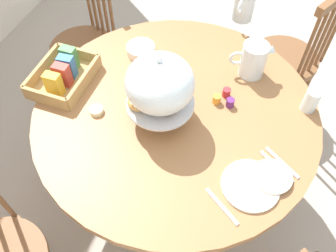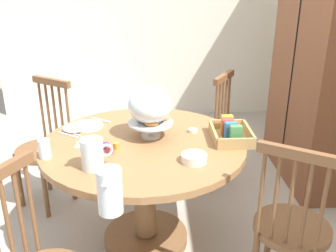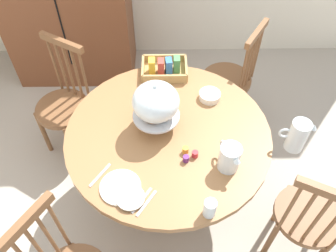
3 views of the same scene
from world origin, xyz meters
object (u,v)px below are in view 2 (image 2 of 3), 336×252
at_px(cereal_basket, 231,133).
at_px(windsor_chair_facing_door, 45,149).
at_px(windsor_chair_by_cabinet, 206,133).
at_px(cereal_bowl, 194,158).
at_px(china_plate_large, 87,126).
at_px(butter_dish, 193,131).
at_px(orange_juice_pitcher, 110,193).
at_px(dining_table, 144,171).
at_px(pastry_stand_with_dome, 150,107).
at_px(drinking_glass, 45,149).
at_px(windsor_chair_near_window, 291,230).
at_px(milk_pitcher, 92,155).
at_px(china_plate_small, 74,128).
at_px(wooden_armoire, 327,67).

bearing_deg(cereal_basket, windsor_chair_facing_door, -111.35).
relative_size(windsor_chair_by_cabinet, cereal_bowl, 6.96).
xyz_separation_m(china_plate_large, butter_dish, (0.12, 0.70, 0.01)).
height_order(windsor_chair_facing_door, orange_juice_pitcher, windsor_chair_facing_door).
relative_size(dining_table, pastry_stand_with_dome, 3.62).
relative_size(pastry_stand_with_dome, drinking_glass, 3.13).
height_order(orange_juice_pitcher, cereal_bowl, orange_juice_pitcher).
distance_m(pastry_stand_with_dome, drinking_glass, 0.66).
height_order(windsor_chair_near_window, orange_juice_pitcher, windsor_chair_near_window).
bearing_deg(milk_pitcher, windsor_chair_by_cabinet, 145.75).
distance_m(milk_pitcher, china_plate_small, 0.56).
bearing_deg(china_plate_large, windsor_chair_facing_door, -125.07).
bearing_deg(cereal_basket, china_plate_large, -104.75).
bearing_deg(windsor_chair_facing_door, windsor_chair_by_cabinet, 101.48).
bearing_deg(pastry_stand_with_dome, drinking_glass, -65.47).
bearing_deg(china_plate_small, dining_table, 66.16).
height_order(pastry_stand_with_dome, cereal_bowl, pastry_stand_with_dome).
bearing_deg(windsor_chair_facing_door, butter_dish, 70.11).
relative_size(dining_table, windsor_chair_facing_door, 1.28).
bearing_deg(cereal_bowl, dining_table, -134.73).
bearing_deg(pastry_stand_with_dome, milk_pitcher, -37.33).
xyz_separation_m(wooden_armoire, dining_table, (0.87, -1.48, -0.45)).
bearing_deg(china_plate_large, windsor_chair_by_cabinet, 120.57).
xyz_separation_m(wooden_armoire, china_plate_small, (0.68, -1.93, -0.23)).
distance_m(cereal_basket, china_plate_large, 0.95).
height_order(windsor_chair_by_cabinet, drinking_glass, windsor_chair_by_cabinet).
height_order(windsor_chair_facing_door, china_plate_small, windsor_chair_facing_door).
relative_size(windsor_chair_near_window, windsor_chair_facing_door, 1.00).
height_order(dining_table, windsor_chair_facing_door, windsor_chair_facing_door).
bearing_deg(windsor_chair_facing_door, wooden_armoire, 98.92).
relative_size(dining_table, drinking_glass, 11.32).
height_order(wooden_armoire, cereal_basket, wooden_armoire).
distance_m(pastry_stand_with_dome, butter_dish, 0.34).
xyz_separation_m(windsor_chair_facing_door, cereal_bowl, (0.80, 1.04, 0.31)).
xyz_separation_m(milk_pitcher, cereal_bowl, (-0.05, 0.54, -0.05)).
relative_size(windsor_chair_near_window, pastry_stand_with_dome, 2.83).
bearing_deg(windsor_chair_near_window, butter_dish, -145.01).
distance_m(cereal_bowl, butter_dish, 0.41).
distance_m(dining_table, windsor_chair_near_window, 0.93).
height_order(windsor_chair_by_cabinet, china_plate_large, windsor_chair_by_cabinet).
xyz_separation_m(cereal_basket, drinking_glass, (0.21, -1.07, 0.01)).
xyz_separation_m(china_plate_large, cereal_bowl, (0.54, 0.66, 0.02)).
bearing_deg(china_plate_large, cereal_basket, 75.25).
relative_size(wooden_armoire, china_plate_large, 8.91).
distance_m(wooden_armoire, butter_dish, 1.40).
relative_size(pastry_stand_with_dome, cereal_basket, 1.09).
height_order(pastry_stand_with_dome, orange_juice_pitcher, pastry_stand_with_dome).
bearing_deg(china_plate_large, pastry_stand_with_dome, 66.18).
bearing_deg(cereal_basket, drinking_glass, -78.76).
bearing_deg(windsor_chair_by_cabinet, cereal_basket, 3.00).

